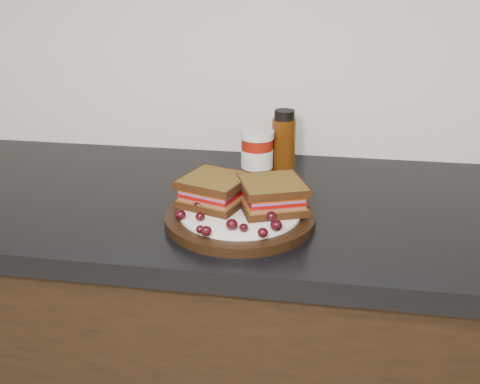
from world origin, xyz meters
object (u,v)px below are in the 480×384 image
object	(u,v)px
plate	(240,217)
oil_bottle	(284,143)
sandwich_left	(215,190)
condiment_jar	(257,154)

from	to	relation	value
plate	oil_bottle	world-z (taller)	oil_bottle
plate	sandwich_left	xyz separation A→B (m)	(-0.05, 0.03, 0.04)
condiment_jar	sandwich_left	bearing A→B (deg)	-104.31
condiment_jar	plate	bearing A→B (deg)	-90.12
condiment_jar	oil_bottle	distance (m)	0.07
oil_bottle	plate	bearing A→B (deg)	-102.10
sandwich_left	oil_bottle	distance (m)	0.26
sandwich_left	oil_bottle	xyz separation A→B (m)	(0.11, 0.24, 0.03)
plate	condiment_jar	size ratio (longest dim) A/B	2.55
condiment_jar	oil_bottle	bearing A→B (deg)	27.74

